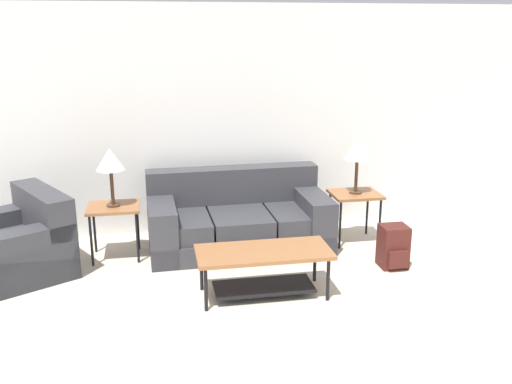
{
  "coord_description": "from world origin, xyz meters",
  "views": [
    {
      "loc": [
        -1.22,
        -2.3,
        2.33
      ],
      "look_at": [
        -0.25,
        2.91,
        0.8
      ],
      "focal_mm": 40.0,
      "sensor_mm": 36.0,
      "label": 1
    }
  ],
  "objects_px": {
    "couch": "(238,221)",
    "table_lamp_left": "(110,161)",
    "coffee_table": "(264,262)",
    "table_lamp_right": "(358,151)",
    "backpack": "(393,247)",
    "side_table_left": "(114,212)",
    "armchair": "(14,247)",
    "side_table_right": "(355,198)"
  },
  "relations": [
    {
      "from": "table_lamp_right",
      "to": "table_lamp_left",
      "type": "bearing_deg",
      "value": 180.0
    },
    {
      "from": "armchair",
      "to": "table_lamp_left",
      "type": "bearing_deg",
      "value": 14.48
    },
    {
      "from": "side_table_right",
      "to": "table_lamp_left",
      "type": "relative_size",
      "value": 0.94
    },
    {
      "from": "couch",
      "to": "table_lamp_left",
      "type": "relative_size",
      "value": 3.25
    },
    {
      "from": "side_table_right",
      "to": "backpack",
      "type": "relative_size",
      "value": 1.31
    },
    {
      "from": "couch",
      "to": "armchair",
      "type": "relative_size",
      "value": 1.4
    },
    {
      "from": "table_lamp_right",
      "to": "side_table_right",
      "type": "bearing_deg",
      "value": 0.0
    },
    {
      "from": "coffee_table",
      "to": "table_lamp_right",
      "type": "xyz_separation_m",
      "value": [
        1.27,
        1.15,
        0.72
      ]
    },
    {
      "from": "backpack",
      "to": "side_table_left",
      "type": "bearing_deg",
      "value": 164.5
    },
    {
      "from": "side_table_left",
      "to": "backpack",
      "type": "xyz_separation_m",
      "value": [
        2.76,
        -0.77,
        -0.29
      ]
    },
    {
      "from": "table_lamp_left",
      "to": "backpack",
      "type": "xyz_separation_m",
      "value": [
        2.76,
        -0.77,
        -0.83
      ]
    },
    {
      "from": "coffee_table",
      "to": "side_table_right",
      "type": "relative_size",
      "value": 2.12
    },
    {
      "from": "side_table_left",
      "to": "backpack",
      "type": "bearing_deg",
      "value": -15.5
    },
    {
      "from": "side_table_right",
      "to": "table_lamp_right",
      "type": "xyz_separation_m",
      "value": [
        -0.0,
        0.0,
        0.54
      ]
    },
    {
      "from": "armchair",
      "to": "backpack",
      "type": "bearing_deg",
      "value": -7.95
    },
    {
      "from": "table_lamp_right",
      "to": "backpack",
      "type": "relative_size",
      "value": 1.39
    },
    {
      "from": "side_table_right",
      "to": "side_table_left",
      "type": "bearing_deg",
      "value": 180.0
    },
    {
      "from": "couch",
      "to": "side_table_right",
      "type": "distance_m",
      "value": 1.33
    },
    {
      "from": "coffee_table",
      "to": "table_lamp_right",
      "type": "relative_size",
      "value": 1.99
    },
    {
      "from": "armchair",
      "to": "table_lamp_right",
      "type": "relative_size",
      "value": 2.31
    },
    {
      "from": "side_table_right",
      "to": "table_lamp_left",
      "type": "xyz_separation_m",
      "value": [
        -2.62,
        0.0,
        0.54
      ]
    },
    {
      "from": "side_table_left",
      "to": "backpack",
      "type": "relative_size",
      "value": 1.31
    },
    {
      "from": "couch",
      "to": "table_lamp_left",
      "type": "distance_m",
      "value": 1.51
    },
    {
      "from": "side_table_right",
      "to": "table_lamp_left",
      "type": "height_order",
      "value": "table_lamp_left"
    },
    {
      "from": "side_table_right",
      "to": "table_lamp_left",
      "type": "distance_m",
      "value": 2.68
    },
    {
      "from": "table_lamp_left",
      "to": "table_lamp_right",
      "type": "relative_size",
      "value": 1.0
    },
    {
      "from": "table_lamp_left",
      "to": "coffee_table",
      "type": "bearing_deg",
      "value": -40.55
    },
    {
      "from": "table_lamp_right",
      "to": "backpack",
      "type": "height_order",
      "value": "table_lamp_right"
    },
    {
      "from": "couch",
      "to": "coffee_table",
      "type": "xyz_separation_m",
      "value": [
        0.04,
        -1.25,
        0.03
      ]
    },
    {
      "from": "coffee_table",
      "to": "side_table_left",
      "type": "height_order",
      "value": "side_table_left"
    },
    {
      "from": "table_lamp_left",
      "to": "backpack",
      "type": "distance_m",
      "value": 2.98
    },
    {
      "from": "couch",
      "to": "backpack",
      "type": "xyz_separation_m",
      "value": [
        1.45,
        -0.86,
        -0.08
      ]
    },
    {
      "from": "table_lamp_right",
      "to": "backpack",
      "type": "distance_m",
      "value": 1.14
    },
    {
      "from": "side_table_right",
      "to": "table_lamp_right",
      "type": "distance_m",
      "value": 0.54
    },
    {
      "from": "couch",
      "to": "armchair",
      "type": "height_order",
      "value": "couch"
    },
    {
      "from": "side_table_left",
      "to": "table_lamp_right",
      "type": "height_order",
      "value": "table_lamp_right"
    },
    {
      "from": "armchair",
      "to": "side_table_left",
      "type": "height_order",
      "value": "armchair"
    },
    {
      "from": "coffee_table",
      "to": "table_lamp_right",
      "type": "height_order",
      "value": "table_lamp_right"
    },
    {
      "from": "armchair",
      "to": "table_lamp_left",
      "type": "relative_size",
      "value": 2.31
    },
    {
      "from": "couch",
      "to": "side_table_left",
      "type": "xyz_separation_m",
      "value": [
        -1.31,
        -0.09,
        0.21
      ]
    },
    {
      "from": "armchair",
      "to": "side_table_left",
      "type": "distance_m",
      "value": 1.01
    },
    {
      "from": "armchair",
      "to": "side_table_right",
      "type": "height_order",
      "value": "armchair"
    }
  ]
}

